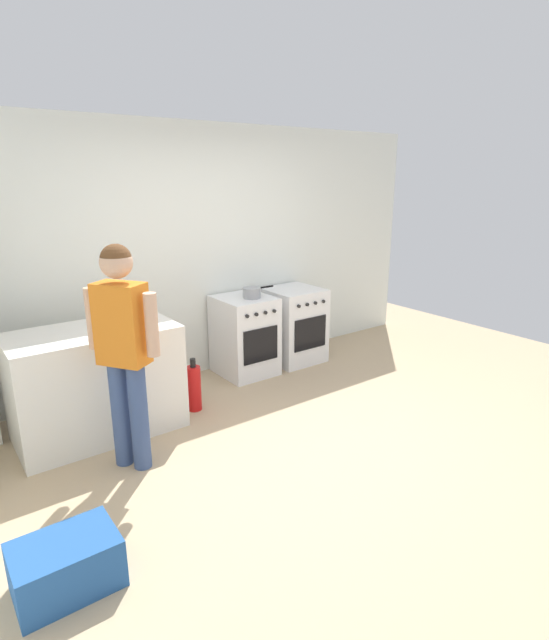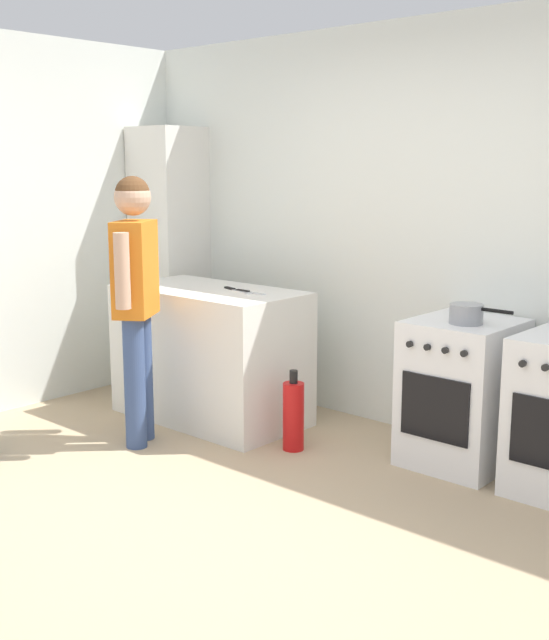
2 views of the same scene
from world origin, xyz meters
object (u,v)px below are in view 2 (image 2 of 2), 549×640
object	(u,v)px
knife_chef	(236,290)
larder_cabinet	(170,257)
pot	(467,314)
oven_left	(462,393)
fire_extinguisher	(293,415)
person	(136,287)
knife_utility	(249,292)

from	to	relation	value
knife_chef	larder_cabinet	distance (m)	1.23
pot	knife_chef	xyz separation A→B (m)	(-1.55, -0.24, -0.00)
oven_left	fire_extinguisher	bearing A→B (deg)	-151.22
pot	oven_left	bearing A→B (deg)	121.56
person	fire_extinguisher	world-z (taller)	person
pot	person	size ratio (longest dim) A/B	0.22
knife_utility	person	size ratio (longest dim) A/B	0.15
knife_chef	fire_extinguisher	world-z (taller)	knife_chef
pot	person	distance (m)	1.96
oven_left	pot	distance (m)	0.49
fire_extinguisher	larder_cabinet	bearing A→B (deg)	161.95
knife_chef	person	world-z (taller)	person
oven_left	knife_chef	size ratio (longest dim) A/B	2.77
pot	larder_cabinet	distance (m)	2.71
knife_utility	person	bearing A→B (deg)	-111.83
pot	fire_extinguisher	bearing A→B (deg)	-156.61
pot	knife_chef	world-z (taller)	pot
knife_utility	knife_chef	world-z (taller)	same
larder_cabinet	fire_extinguisher	bearing A→B (deg)	-18.05
knife_utility	fire_extinguisher	bearing A→B (deg)	-16.95
pot	fire_extinguisher	xyz separation A→B (m)	(-0.92, -0.40, -0.69)
oven_left	pot	xyz separation A→B (m)	(0.05, -0.08, 0.48)
knife_chef	larder_cabinet	bearing A→B (deg)	159.79
fire_extinguisher	knife_chef	bearing A→B (deg)	166.01
fire_extinguisher	knife_utility	bearing A→B (deg)	163.05
pot	larder_cabinet	bearing A→B (deg)	176.14
person	larder_cabinet	xyz separation A→B (m)	(-0.98, 1.12, 0.01)
oven_left	knife_utility	distance (m)	1.50
pot	person	xyz separation A→B (m)	(-1.72, -0.94, 0.08)
knife_utility	knife_chef	distance (m)	0.12
pot	knife_utility	world-z (taller)	pot
knife_chef	person	distance (m)	0.73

